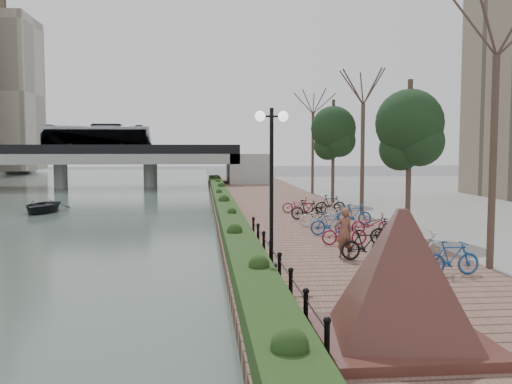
{
  "coord_description": "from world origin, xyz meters",
  "views": [
    {
      "loc": [
        -0.71,
        -14.36,
        4.18
      ],
      "look_at": [
        1.89,
        12.99,
        2.0
      ],
      "focal_mm": 40.0,
      "sensor_mm": 36.0,
      "label": 1
    }
  ],
  "objects": [
    {
      "name": "boat",
      "position": [
        -10.88,
        22.82,
        0.43
      ],
      "size": [
        3.12,
        4.17,
        0.82
      ],
      "primitive_type": "imported",
      "rotation": [
        0.0,
        0.0,
        -0.07
      ],
      "color": "black",
      "rests_on": "river_water"
    },
    {
      "name": "pedestrian",
      "position": [
        4.0,
        4.1,
        1.33
      ],
      "size": [
        0.67,
        0.51,
        1.66
      ],
      "primitive_type": "imported",
      "rotation": [
        0.0,
        0.0,
        3.35
      ],
      "color": "brown",
      "rests_on": "promenade"
    },
    {
      "name": "chain_fence",
      "position": [
        1.4,
        2.0,
        0.85
      ],
      "size": [
        0.1,
        14.1,
        0.7
      ],
      "color": "black",
      "rests_on": "promenade"
    },
    {
      "name": "street_trees",
      "position": [
        8.0,
        12.68,
        3.69
      ],
      "size": [
        3.2,
        37.12,
        6.8
      ],
      "color": "#3A2E22",
      "rests_on": "promenade"
    },
    {
      "name": "hedge",
      "position": [
        0.6,
        20.0,
        0.8
      ],
      "size": [
        1.1,
        56.0,
        0.6
      ],
      "primitive_type": "cube",
      "color": "#1B3814",
      "rests_on": "promenade"
    },
    {
      "name": "bicycle_parking",
      "position": [
        5.49,
        8.92,
        0.97
      ],
      "size": [
        2.4,
        17.32,
        1.0
      ],
      "color": "silver",
      "rests_on": "promenade"
    },
    {
      "name": "lamppost",
      "position": [
        1.39,
        2.78,
        4.0
      ],
      "size": [
        1.02,
        0.32,
        4.85
      ],
      "color": "black",
      "rests_on": "promenade"
    },
    {
      "name": "motorcycle",
      "position": [
        3.88,
        -0.95,
        1.06
      ],
      "size": [
        1.19,
        1.87,
        1.12
      ],
      "primitive_type": null,
      "rotation": [
        0.0,
        0.0,
        -0.38
      ],
      "color": "black",
      "rests_on": "promenade"
    },
    {
      "name": "ground",
      "position": [
        0.0,
        0.0,
        0.0
      ],
      "size": [
        220.0,
        220.0,
        0.0
      ],
      "primitive_type": "plane",
      "color": "#59595B",
      "rests_on": "ground"
    },
    {
      "name": "bridge",
      "position": [
        -14.23,
        45.0,
        3.37
      ],
      "size": [
        36.0,
        10.77,
        6.5
      ],
      "color": "#979792",
      "rests_on": "ground"
    },
    {
      "name": "promenade",
      "position": [
        4.0,
        17.5,
        0.25
      ],
      "size": [
        8.0,
        75.0,
        0.5
      ],
      "primitive_type": "cube",
      "color": "brown",
      "rests_on": "ground"
    },
    {
      "name": "granite_monument",
      "position": [
        2.97,
        -4.23,
        1.79
      ],
      "size": [
        4.83,
        4.83,
        2.54
      ],
      "color": "#4D2421",
      "rests_on": "promenade"
    }
  ]
}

